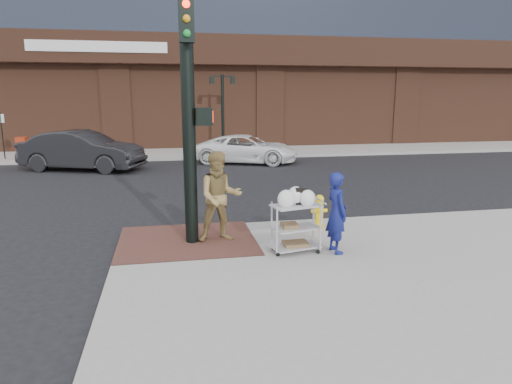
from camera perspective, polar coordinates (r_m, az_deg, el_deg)
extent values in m
plane|color=black|center=(8.88, -4.39, -8.53)|extent=(220.00, 220.00, 0.00)
cube|color=gray|center=(42.55, 7.50, 7.85)|extent=(65.00, 36.00, 0.15)
cube|color=#4D2B24|center=(9.64, -8.59, -5.98)|extent=(2.80, 2.40, 0.01)
cylinder|color=black|center=(24.46, -4.18, 9.75)|extent=(0.16, 0.16, 4.00)
cube|color=black|center=(24.46, -4.25, 14.21)|extent=(1.20, 0.06, 0.06)
cube|color=black|center=(24.39, -5.56, 13.72)|extent=(0.22, 0.22, 0.35)
cube|color=black|center=(24.52, -2.93, 13.75)|extent=(0.22, 0.22, 0.35)
cylinder|color=black|center=(24.54, -29.12, 6.18)|extent=(0.05, 0.05, 2.20)
cylinder|color=black|center=(9.09, -8.43, 8.98)|extent=(0.26, 0.26, 5.00)
cube|color=black|center=(9.10, -6.52, 9.35)|extent=(0.32, 0.28, 0.34)
cube|color=#FF260C|center=(9.12, -5.51, 9.37)|extent=(0.02, 0.18, 0.22)
cube|color=black|center=(8.90, -8.71, 20.54)|extent=(0.28, 0.18, 0.80)
imported|color=navy|center=(8.78, 10.05, -2.55)|extent=(0.43, 0.61, 1.56)
imported|color=olive|center=(9.32, -4.53, -0.60)|extent=(0.94, 0.74, 1.86)
imported|color=black|center=(20.49, -20.91, 4.86)|extent=(5.35, 3.45, 1.67)
imported|color=white|center=(21.26, -1.13, 5.39)|extent=(5.16, 3.67, 1.30)
cube|color=#AAA9AE|center=(8.65, 5.05, -1.71)|extent=(1.00, 0.69, 0.03)
cube|color=#AAA9AE|center=(8.77, 5.00, -4.46)|extent=(1.00, 0.69, 0.03)
cube|color=#AAA9AE|center=(8.88, 4.95, -6.76)|extent=(1.00, 0.69, 0.03)
cube|color=black|center=(8.69, 5.62, -0.57)|extent=(0.22, 0.14, 0.32)
cube|color=brown|center=(8.72, 4.24, -4.19)|extent=(0.30, 0.34, 0.08)
cube|color=brown|center=(8.86, 4.96, -6.45)|extent=(0.46, 0.36, 0.07)
cylinder|color=yellow|center=(10.46, 7.84, -4.33)|extent=(0.26, 0.26, 0.07)
cylinder|color=yellow|center=(10.37, 7.89, -2.58)|extent=(0.18, 0.18, 0.57)
sphere|color=yellow|center=(10.30, 7.94, -0.89)|extent=(0.20, 0.20, 0.20)
cylinder|color=yellow|center=(10.36, 7.90, -2.33)|extent=(0.37, 0.08, 0.08)
cube|color=#A62C13|center=(24.04, -27.16, 4.90)|extent=(0.49, 0.45, 1.05)
cube|color=yellow|center=(24.56, -22.48, 5.32)|extent=(0.50, 0.47, 0.95)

